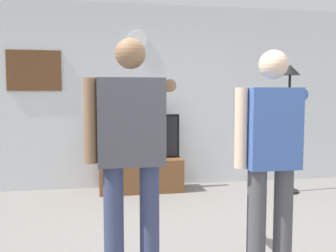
# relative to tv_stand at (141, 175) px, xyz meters

# --- Properties ---
(back_wall) EXTENTS (6.40, 0.10, 2.70)m
(back_wall) POSITION_rel_tv_stand_xyz_m (0.20, 0.35, 1.12)
(back_wall) COLOR silver
(back_wall) RESTS_ON ground_plane
(tv_stand) EXTENTS (1.17, 0.48, 0.46)m
(tv_stand) POSITION_rel_tv_stand_xyz_m (0.00, 0.00, 0.00)
(tv_stand) COLOR brown
(tv_stand) RESTS_ON ground_plane
(television) EXTENTS (1.12, 0.07, 0.63)m
(television) POSITION_rel_tv_stand_xyz_m (0.00, 0.05, 0.55)
(television) COLOR black
(television) RESTS_ON tv_stand
(wall_clock) EXTENTS (0.27, 0.03, 0.27)m
(wall_clock) POSITION_rel_tv_stand_xyz_m (0.00, 0.29, 1.94)
(wall_clock) COLOR white
(framed_picture) EXTENTS (0.74, 0.04, 0.57)m
(framed_picture) POSITION_rel_tv_stand_xyz_m (-1.47, 0.30, 1.48)
(framed_picture) COLOR brown
(floor_lamp) EXTENTS (0.32, 0.32, 1.79)m
(floor_lamp) POSITION_rel_tv_stand_xyz_m (2.03, -0.42, 1.05)
(floor_lamp) COLOR black
(floor_lamp) RESTS_ON ground_plane
(person_standing_nearer_lamp) EXTENTS (0.64, 0.78, 1.76)m
(person_standing_nearer_lamp) POSITION_rel_tv_stand_xyz_m (-0.35, -2.65, 0.78)
(person_standing_nearer_lamp) COLOR #384266
(person_standing_nearer_lamp) RESTS_ON ground_plane
(person_standing_nearer_couch) EXTENTS (0.56, 0.78, 1.70)m
(person_standing_nearer_couch) POSITION_rel_tv_stand_xyz_m (0.68, -2.69, 0.73)
(person_standing_nearer_couch) COLOR #4C4C51
(person_standing_nearer_couch) RESTS_ON ground_plane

